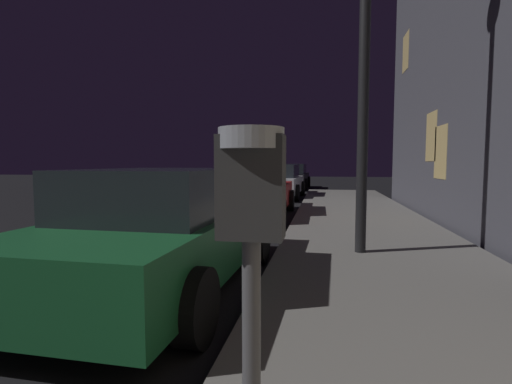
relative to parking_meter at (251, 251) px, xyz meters
name	(u,v)px	position (x,y,z in m)	size (l,w,h in m)	color
parking_meter	(251,251)	(0.00, 0.00, 0.00)	(0.19, 0.19, 1.45)	#59595B
car_green	(164,230)	(-1.66, 3.14, -0.54)	(2.10, 4.32, 1.43)	#19592D
car_red	(255,192)	(-1.66, 9.23, -0.55)	(1.97, 4.54, 1.43)	maroon
car_white	(279,181)	(-1.66, 14.96, -0.53)	(2.06, 4.18, 1.43)	silver
car_black	(291,176)	(-1.66, 20.91, -0.53)	(2.13, 4.61, 1.43)	black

